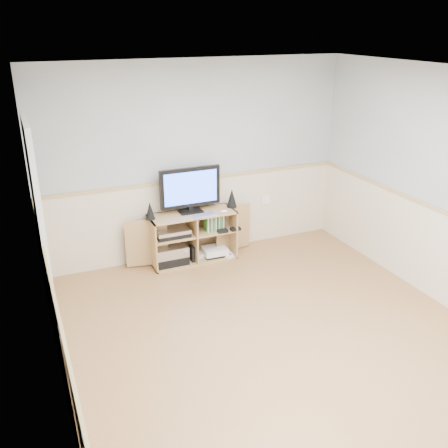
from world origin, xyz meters
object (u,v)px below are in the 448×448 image
(media_cabinet, at_px, (191,235))
(game_consoles, at_px, (214,252))
(monitor, at_px, (190,189))
(keyboard, at_px, (204,215))

(media_cabinet, bearing_deg, game_consoles, -12.68)
(media_cabinet, bearing_deg, monitor, -90.00)
(media_cabinet, relative_size, keyboard, 5.66)
(monitor, distance_m, game_consoles, 0.94)
(game_consoles, bearing_deg, media_cabinet, 167.32)
(media_cabinet, xyz_separation_m, keyboard, (0.11, -0.19, 0.32))
(monitor, bearing_deg, media_cabinet, 90.00)
(keyboard, bearing_deg, media_cabinet, 112.06)
(media_cabinet, relative_size, monitor, 2.19)
(media_cabinet, height_order, monitor, monitor)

